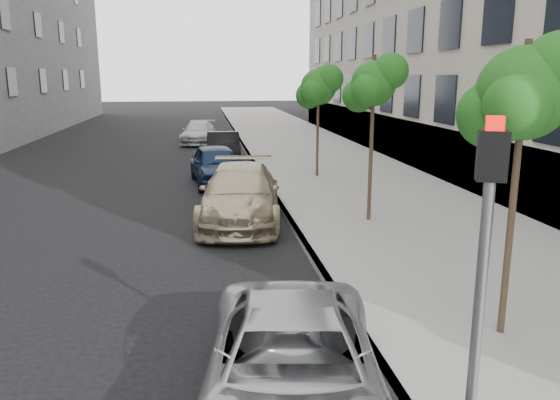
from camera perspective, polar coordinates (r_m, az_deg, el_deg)
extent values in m
cube|color=gray|center=(30.10, 2.16, 5.71)|extent=(6.40, 72.00, 0.14)
cube|color=#9E9B93|center=(29.70, -3.81, 5.60)|extent=(0.15, 72.00, 0.14)
cylinder|color=#38281C|center=(8.26, 23.23, 0.58)|extent=(0.10, 0.10, 4.16)
sphere|color=#194F14|center=(8.10, 24.10, 10.15)|extent=(1.26, 1.26, 1.26)
sphere|color=#194F14|center=(8.13, 27.19, 11.99)|extent=(1.01, 1.01, 1.01)
sphere|color=#194F14|center=(8.18, 21.18, 8.31)|extent=(0.94, 0.94, 0.94)
cylinder|color=#38281C|center=(14.13, 9.54, 6.24)|extent=(0.10, 0.10, 4.19)
sphere|color=#194F14|center=(14.05, 9.75, 11.90)|extent=(1.12, 1.12, 1.12)
sphere|color=#194F14|center=(13.97, 11.46, 13.06)|extent=(0.90, 0.90, 0.90)
sphere|color=#194F14|center=(14.20, 8.22, 10.75)|extent=(0.84, 0.84, 0.84)
cylinder|color=#38281C|center=(20.40, 3.97, 8.07)|extent=(0.10, 0.10, 3.97)
sphere|color=#194F14|center=(20.34, 4.02, 11.68)|extent=(1.30, 1.30, 1.30)
sphere|color=#194F14|center=(20.21, 5.15, 12.50)|extent=(1.04, 1.04, 1.04)
sphere|color=#194F14|center=(20.53, 3.03, 10.87)|extent=(0.98, 0.98, 0.98)
cylinder|color=#939699|center=(5.33, 19.84, -13.22)|extent=(0.10, 0.10, 2.83)
cube|color=black|center=(4.86, 21.30, 4.31)|extent=(0.29, 0.26, 0.42)
cube|color=red|center=(4.83, 21.56, 7.47)|extent=(0.17, 0.14, 0.12)
imported|color=#A7A9AC|center=(6.42, 1.33, -17.19)|extent=(2.65, 4.67, 1.23)
imported|color=tan|center=(14.60, -4.17, 0.62)|extent=(2.65, 5.28, 1.47)
imported|color=#11203A|center=(19.69, -6.64, 3.67)|extent=(2.08, 4.28, 1.41)
imported|color=black|center=(24.67, -5.95, 5.48)|extent=(1.50, 4.12, 1.35)
imported|color=#A4A6AB|center=(31.85, -8.50, 6.97)|extent=(2.25, 4.47, 1.24)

